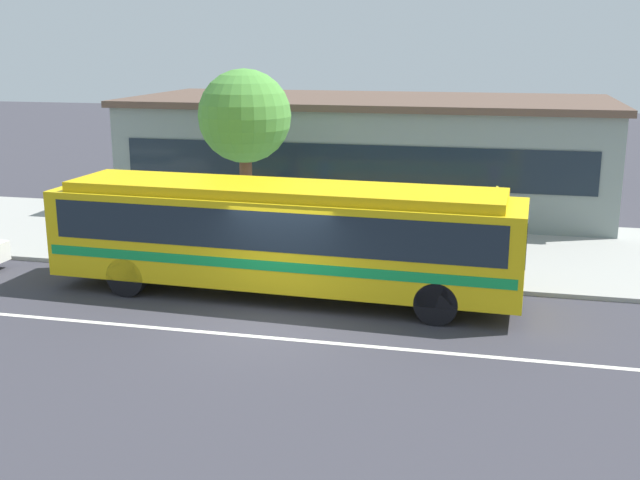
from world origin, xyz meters
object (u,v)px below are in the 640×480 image
Objects in this scene: transit_bus at (283,232)px; street_tree_near_stop at (245,117)px; pedestrian_waiting_near_sign at (485,241)px; pedestrian_walking_along_curb at (242,229)px; bus_stop_sign at (496,223)px.

street_tree_near_stop is (-2.52, 4.72, 2.34)m from transit_bus.
street_tree_near_stop is at bearing 162.71° from pedestrian_waiting_near_sign.
pedestrian_waiting_near_sign reaches higher than pedestrian_walking_along_curb.
bus_stop_sign is at bearing -69.36° from pedestrian_waiting_near_sign.
transit_bus is at bearing -51.98° from pedestrian_walking_along_curb.
transit_bus is 5.84m from street_tree_near_stop.
pedestrian_waiting_near_sign is 8.26m from street_tree_near_stop.
street_tree_near_stop is (-7.40, 2.30, 2.87)m from pedestrian_waiting_near_sign.
street_tree_near_stop reaches higher than pedestrian_waiting_near_sign.
pedestrian_waiting_near_sign is 1.05× the size of pedestrian_walking_along_curb.
street_tree_near_stop is at bearing 158.60° from bus_stop_sign.
pedestrian_waiting_near_sign is 0.99m from bus_stop_sign.
bus_stop_sign is at bearing 18.48° from transit_bus.
bus_stop_sign is 0.48× the size of street_tree_near_stop.
pedestrian_walking_along_curb is at bearing 128.02° from transit_bus.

